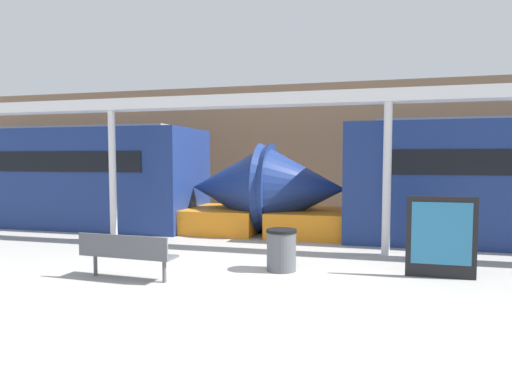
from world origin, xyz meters
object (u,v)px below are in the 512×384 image
at_px(trash_bin, 281,250).
at_px(train_right, 49,179).
at_px(bench_near, 126,252).
at_px(support_column_near, 387,180).
at_px(support_column_far, 113,177).
at_px(poster_board, 441,237).

bearing_deg(trash_bin, train_right, 153.58).
distance_m(bench_near, support_column_near, 5.81).
bearing_deg(trash_bin, support_column_far, 157.56).
relative_size(train_right, bench_near, 8.30).
bearing_deg(support_column_far, train_right, 148.87).
bearing_deg(trash_bin, poster_board, 4.19).
bearing_deg(poster_board, train_right, 160.41).
height_order(train_right, trash_bin, train_right).
bearing_deg(bench_near, support_column_near, 40.55).
distance_m(trash_bin, support_column_far, 5.53).
distance_m(train_right, support_column_near, 11.09).
bearing_deg(bench_near, poster_board, 19.69).
bearing_deg(support_column_near, train_right, 167.76).
xyz_separation_m(train_right, trash_bin, (8.86, -4.40, -1.10)).
relative_size(poster_board, support_column_far, 0.44).
xyz_separation_m(trash_bin, poster_board, (2.91, 0.21, 0.35)).
height_order(bench_near, trash_bin, bench_near).
distance_m(poster_board, support_column_near, 2.27).
xyz_separation_m(train_right, poster_board, (11.77, -4.19, -0.76)).
relative_size(bench_near, support_column_far, 0.53).
distance_m(poster_board, support_column_far, 8.14).
bearing_deg(bench_near, train_right, 140.71).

